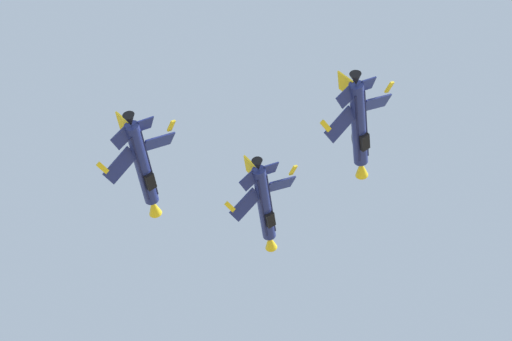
# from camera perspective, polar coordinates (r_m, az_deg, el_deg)

# --- Properties ---
(fighter_jet_lead) EXTENTS (9.02, 15.97, 5.82)m
(fighter_jet_lead) POSITION_cam_1_polar(r_m,az_deg,el_deg) (126.15, 0.47, -1.96)
(fighter_jet_lead) COLOR navy
(fighter_jet_left_wing) EXTENTS (8.55, 15.97, 6.46)m
(fighter_jet_left_wing) POSITION_cam_1_polar(r_m,az_deg,el_deg) (116.68, -6.38, 0.27)
(fighter_jet_left_wing) COLOR navy
(fighter_jet_right_wing) EXTENTS (8.81, 15.97, 6.12)m
(fighter_jet_right_wing) POSITION_cam_1_polar(r_m,az_deg,el_deg) (117.71, 5.77, 2.50)
(fighter_jet_right_wing) COLOR navy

